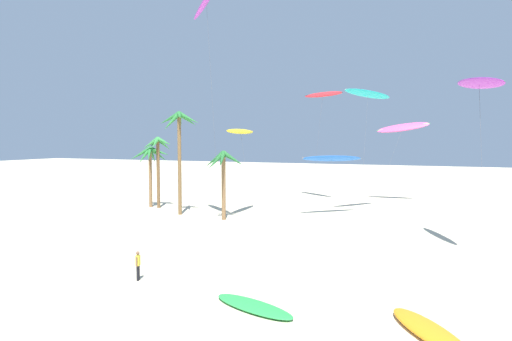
{
  "coord_description": "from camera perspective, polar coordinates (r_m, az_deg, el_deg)",
  "views": [
    {
      "loc": [
        8.07,
        -1.29,
        8.23
      ],
      "look_at": [
        -0.36,
        18.79,
        6.75
      ],
      "focal_mm": 32.29,
      "sensor_mm": 36.0,
      "label": 1
    }
  ],
  "objects": [
    {
      "name": "grounded_kite_2",
      "position": [
        21.72,
        20.59,
        -18.05
      ],
      "size": [
        4.19,
        5.08,
        0.4
      ],
      "color": "orange",
      "rests_on": "ground"
    },
    {
      "name": "flying_kite_5",
      "position": [
        61.96,
        8.28,
        9.31
      ],
      "size": [
        6.93,
        7.42,
        14.71
      ],
      "color": "red",
      "rests_on": "ground"
    },
    {
      "name": "flying_kite_8",
      "position": [
        45.08,
        -6.17,
        20.2
      ],
      "size": [
        6.96,
        7.84,
        22.07
      ],
      "color": "purple",
      "rests_on": "ground"
    },
    {
      "name": "flying_kite_6",
      "position": [
        49.74,
        9.46,
        1.48
      ],
      "size": [
        6.61,
        10.1,
        6.69
      ],
      "color": "blue",
      "rests_on": "ground"
    },
    {
      "name": "flying_kite_3",
      "position": [
        48.79,
        -1.93,
        4.87
      ],
      "size": [
        3.03,
        7.09,
        9.49
      ],
      "color": "yellow",
      "rests_on": "ground"
    },
    {
      "name": "flying_kite_1",
      "position": [
        36.13,
        25.91,
        9.7
      ],
      "size": [
        3.49,
        8.12,
        12.91
      ],
      "color": "purple",
      "rests_on": "ground"
    },
    {
      "name": "grounded_kite_1",
      "position": [
        23.3,
        -0.32,
        -16.44
      ],
      "size": [
        5.05,
        3.07,
        0.26
      ],
      "color": "green",
      "rests_on": "ground"
    },
    {
      "name": "palm_tree_2",
      "position": [
        46.86,
        -4.07,
        0.66
      ],
      "size": [
        4.5,
        4.41,
        7.09
      ],
      "color": "olive",
      "rests_on": "ground"
    },
    {
      "name": "flying_kite_2",
      "position": [
        52.16,
        13.71,
        9.2
      ],
      "size": [
        4.95,
        12.02,
        13.81
      ],
      "color": "#19B2B7",
      "rests_on": "ground"
    },
    {
      "name": "palm_tree_0",
      "position": [
        56.15,
        -12.08,
        2.32
      ],
      "size": [
        3.97,
        3.72,
        8.55
      ],
      "color": "brown",
      "rests_on": "ground"
    },
    {
      "name": "flying_kite_4",
      "position": [
        62.66,
        17.73,
        5.11
      ],
      "size": [
        6.74,
        8.95,
        10.84
      ],
      "color": "#EA5193",
      "rests_on": "ground"
    },
    {
      "name": "person_foreground_walker",
      "position": [
        28.18,
        -14.41,
        -11.2
      ],
      "size": [
        0.28,
        0.49,
        1.73
      ],
      "color": "black",
      "rests_on": "ground"
    },
    {
      "name": "palm_tree_3",
      "position": [
        50.64,
        -9.45,
        4.83
      ],
      "size": [
        4.79,
        4.38,
        11.27
      ],
      "color": "brown",
      "rests_on": "ground"
    },
    {
      "name": "palm_tree_1",
      "position": [
        57.02,
        -13.01,
        1.55
      ],
      "size": [
        5.26,
        4.54,
        7.39
      ],
      "color": "olive",
      "rests_on": "ground"
    }
  ]
}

